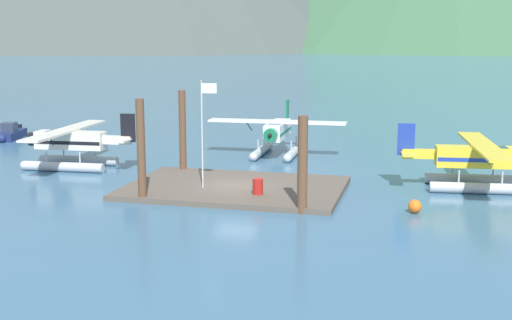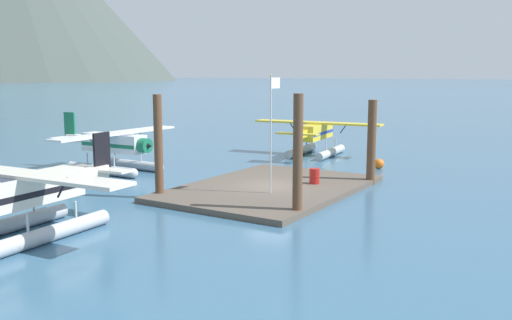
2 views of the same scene
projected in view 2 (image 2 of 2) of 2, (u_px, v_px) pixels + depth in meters
The scene contains 11 objects.
ground_plane at pixel (270, 191), 31.49m from camera, with size 1200.00×1200.00×0.00m, color #38607F.
dock_platform at pixel (270, 188), 31.47m from camera, with size 12.57×8.62×0.30m, color brown.
piling_near_left at pixel (298, 156), 25.56m from camera, with size 0.45×0.45×5.65m, color brown.
piling_near_right at pixel (372, 143), 32.94m from camera, with size 0.52×0.52×5.01m, color brown.
piling_far_left at pixel (158, 147), 29.22m from camera, with size 0.45×0.45×5.47m, color brown.
flagpole at pixel (272, 120), 29.06m from camera, with size 0.95×0.10×6.19m.
fuel_drum at pixel (314, 176), 31.96m from camera, with size 0.62×0.62×0.88m.
mooring_buoy at pixel (379, 164), 38.73m from camera, with size 0.70×0.70×0.70m, color orange.
seaplane_cream_port_fwd at pixel (29, 198), 22.50m from camera, with size 7.97×10.47×3.84m.
seaplane_yellow_stbd_fwd at pixel (316, 136), 44.82m from camera, with size 7.95×10.49×3.84m.
seaplane_white_bow_centre at pixel (114, 148), 37.46m from camera, with size 10.44×7.98×3.84m.
Camera 2 is at (-26.57, -15.69, 6.55)m, focal length 39.37 mm.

